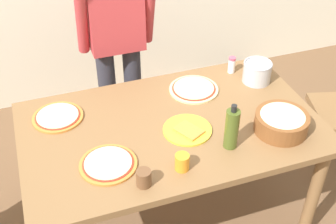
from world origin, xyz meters
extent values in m
plane|color=brown|center=(0.00, 0.00, 0.00)|extent=(8.00, 8.00, 0.00)
cube|color=brown|center=(0.00, 0.00, 0.74)|extent=(1.60, 0.96, 0.04)
cylinder|color=brown|center=(0.72, -0.40, 0.36)|extent=(0.07, 0.07, 0.72)
cylinder|color=brown|center=(-0.72, 0.40, 0.36)|extent=(0.07, 0.07, 0.72)
cylinder|color=brown|center=(0.72, 0.40, 0.36)|extent=(0.07, 0.07, 0.72)
cylinder|color=#2D2D38|center=(-0.19, 0.76, 0.42)|extent=(0.12, 0.12, 0.85)
cylinder|color=#2D2D38|center=(-0.01, 0.76, 0.42)|extent=(0.12, 0.12, 0.85)
cube|color=#B7383D|center=(-0.10, 0.76, 1.12)|extent=(0.34, 0.20, 0.55)
cylinder|color=#B7383D|center=(-0.31, 0.71, 1.12)|extent=(0.07, 0.21, 0.55)
cylinder|color=#B7383D|center=(0.11, 0.71, 1.12)|extent=(0.07, 0.21, 0.55)
cylinder|color=brown|center=(1.13, 0.28, 0.23)|extent=(0.04, 0.04, 0.45)
cylinder|color=brown|center=(1.04, -0.05, 0.23)|extent=(0.04, 0.04, 0.45)
cylinder|color=beige|center=(0.24, 0.26, 0.77)|extent=(0.29, 0.29, 0.01)
cylinder|color=#B22D1E|center=(0.24, 0.26, 0.77)|extent=(0.26, 0.26, 0.00)
cylinder|color=beige|center=(0.24, 0.26, 0.78)|extent=(0.24, 0.24, 0.00)
cylinder|color=#C67A33|center=(-0.39, -0.19, 0.77)|extent=(0.28, 0.28, 0.01)
cylinder|color=#B22D1E|center=(-0.39, -0.19, 0.77)|extent=(0.25, 0.25, 0.00)
cylinder|color=beige|center=(-0.39, -0.19, 0.78)|extent=(0.23, 0.23, 0.00)
cylinder|color=#C67A33|center=(-0.57, 0.26, 0.77)|extent=(0.28, 0.28, 0.01)
cylinder|color=#B22D1E|center=(-0.57, 0.26, 0.77)|extent=(0.24, 0.24, 0.00)
cylinder|color=beige|center=(-0.57, 0.26, 0.78)|extent=(0.23, 0.23, 0.00)
cylinder|color=gold|center=(0.06, -0.08, 0.77)|extent=(0.26, 0.26, 0.01)
cube|color=#CC8438|center=(0.06, -0.10, 0.78)|extent=(0.15, 0.17, 0.01)
cylinder|color=brown|center=(0.53, -0.23, 0.81)|extent=(0.28, 0.28, 0.10)
ellipsoid|color=beige|center=(0.53, -0.23, 0.85)|extent=(0.25, 0.25, 0.05)
cylinder|color=#47561E|center=(0.23, -0.26, 0.87)|extent=(0.07, 0.07, 0.22)
cylinder|color=black|center=(0.23, -0.26, 1.00)|extent=(0.03, 0.03, 0.04)
cylinder|color=#B7B7BC|center=(0.63, 0.23, 0.82)|extent=(0.17, 0.17, 0.12)
torus|color=#A5A5AD|center=(0.63, 0.23, 0.88)|extent=(0.17, 0.17, 0.01)
cylinder|color=orange|center=(-0.06, -0.33, 0.80)|extent=(0.07, 0.07, 0.08)
cylinder|color=brown|center=(-0.26, -0.37, 0.80)|extent=(0.07, 0.07, 0.08)
cylinder|color=white|center=(0.53, 0.37, 0.81)|extent=(0.04, 0.04, 0.09)
cylinder|color=#D84C66|center=(0.53, 0.37, 0.86)|extent=(0.04, 0.04, 0.02)
camera|label=1|loc=(-0.61, -1.72, 2.26)|focal=46.99mm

